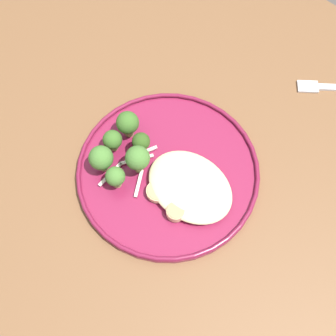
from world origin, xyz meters
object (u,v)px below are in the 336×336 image
seared_scallop_on_noodles (177,212)px  broccoli_floret_small_sprig (138,159)px  seared_scallop_tiny_bay (178,168)px  broccoli_floret_left_leaning (141,142)px  seared_scallop_right_edge (189,186)px  broccoli_floret_front_edge (115,177)px  broccoli_floret_beside_noodles (101,158)px  broccoli_floret_center_pile (128,123)px  dinner_plate (168,171)px  seared_scallop_half_hidden (158,191)px  broccoli_floret_rear_charred (113,140)px

seared_scallop_on_noodles → broccoli_floret_small_sprig: size_ratio=0.47×
seared_scallop_tiny_bay → broccoli_floret_left_leaning: bearing=-170.0°
seared_scallop_right_edge → broccoli_floret_front_edge: bearing=-143.7°
broccoli_floret_beside_noodles → broccoli_floret_small_sprig: bearing=38.0°
broccoli_floret_small_sprig → seared_scallop_on_noodles: bearing=-11.8°
broccoli_floret_beside_noodles → broccoli_floret_center_pile: broccoli_floret_beside_noodles is taller
broccoli_floret_small_sprig → broccoli_floret_left_leaning: 0.03m
dinner_plate → seared_scallop_on_noodles: bearing=-39.5°
broccoli_floret_front_edge → broccoli_floret_left_leaning: bearing=96.1°
seared_scallop_half_hidden → dinner_plate: bearing=108.5°
seared_scallop_half_hidden → broccoli_floret_rear_charred: broccoli_floret_rear_charred is taller
seared_scallop_tiny_bay → broccoli_floret_center_pile: broccoli_floret_center_pile is taller
seared_scallop_half_hidden → seared_scallop_right_edge: bearing=50.5°
seared_scallop_on_noodles → broccoli_floret_beside_noodles: (-0.14, -0.01, 0.02)m
seared_scallop_right_edge → seared_scallop_half_hidden: 0.05m
seared_scallop_tiny_bay → broccoli_floret_front_edge: 0.10m
dinner_plate → broccoli_floret_front_edge: broccoli_floret_front_edge is taller
dinner_plate → broccoli_floret_small_sprig: (-0.04, -0.03, 0.04)m
seared_scallop_half_hidden → broccoli_floret_left_leaning: 0.08m
seared_scallop_right_edge → broccoli_floret_front_edge: broccoli_floret_front_edge is taller
seared_scallop_half_hidden → broccoli_floret_beside_noodles: bearing=-166.7°
seared_scallop_right_edge → seared_scallop_half_hidden: bearing=-129.5°
seared_scallop_right_edge → seared_scallop_tiny_bay: seared_scallop_tiny_bay is taller
broccoli_floret_front_edge → seared_scallop_right_edge: bearing=36.3°
broccoli_floret_small_sprig → broccoli_floret_front_edge: broccoli_floret_small_sprig is taller
seared_scallop_right_edge → seared_scallop_half_hidden: (-0.03, -0.04, 0.00)m
dinner_plate → broccoli_floret_beside_noodles: (-0.08, -0.06, 0.04)m
seared_scallop_tiny_bay → broccoli_floret_left_leaning: broccoli_floret_left_leaning is taller
broccoli_floret_front_edge → seared_scallop_on_noodles: bearing=11.6°
seared_scallop_half_hidden → broccoli_floret_small_sprig: 0.06m
dinner_plate → broccoli_floret_left_leaning: size_ratio=5.59×
dinner_plate → seared_scallop_tiny_bay: size_ratio=8.79×
broccoli_floret_small_sprig → broccoli_floret_center_pile: 0.07m
seared_scallop_on_noodles → seared_scallop_tiny_bay: bearing=128.9°
seared_scallop_half_hidden → seared_scallop_on_noodles: (0.04, -0.01, 0.00)m
seared_scallop_half_hidden → broccoli_floret_rear_charred: (-0.11, 0.01, 0.02)m
broccoli_floret_beside_noodles → broccoli_floret_front_edge: bearing=-10.6°
seared_scallop_on_noodles → broccoli_floret_front_edge: broccoli_floret_front_edge is taller
dinner_plate → broccoli_floret_left_leaning: (-0.05, -0.00, 0.04)m
broccoli_floret_beside_noodles → broccoli_floret_center_pile: bearing=99.7°
seared_scallop_right_edge → broccoli_floret_front_edge: (-0.09, -0.07, 0.02)m
broccoli_floret_center_pile → seared_scallop_half_hidden: bearing=-25.3°
broccoli_floret_front_edge → broccoli_floret_left_leaning: (-0.01, 0.07, 0.01)m
broccoli_floret_small_sprig → broccoli_floret_left_leaning: (-0.02, 0.03, -0.00)m
seared_scallop_right_edge → broccoli_floret_beside_noodles: size_ratio=0.44×
dinner_plate → seared_scallop_half_hidden: (0.01, -0.04, 0.01)m
seared_scallop_right_edge → broccoli_floret_rear_charred: (-0.14, -0.02, 0.02)m
broccoli_floret_front_edge → broccoli_floret_left_leaning: size_ratio=0.86×
seared_scallop_half_hidden → broccoli_floret_front_edge: broccoli_floret_front_edge is taller
seared_scallop_on_noodles → broccoli_floret_small_sprig: broccoli_floret_small_sprig is taller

